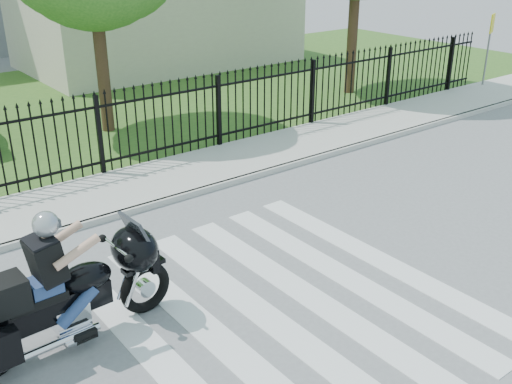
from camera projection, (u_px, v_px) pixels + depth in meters
ground at (284, 304)px, 8.47m from camera, size 120.00×120.00×0.00m
crosswalk at (284, 303)px, 8.47m from camera, size 5.00×5.50×0.01m
sidewalk at (125, 189)px, 12.08m from camera, size 40.00×2.00×0.12m
curb at (149, 206)px, 11.35m from camera, size 40.00×0.12×0.12m
grass_strip at (15, 115)px, 17.19m from camera, size 40.00×12.00×0.02m
iron_fence at (100, 137)px, 12.47m from camera, size 26.00×0.04×1.80m
building_low at (158, 18)px, 23.31m from camera, size 10.00×6.00×3.50m
motorcycle_rider at (61, 291)px, 7.34m from camera, size 2.90×0.94×1.92m
traffic_sign at (490, 35)px, 19.46m from camera, size 0.48×0.23×2.30m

